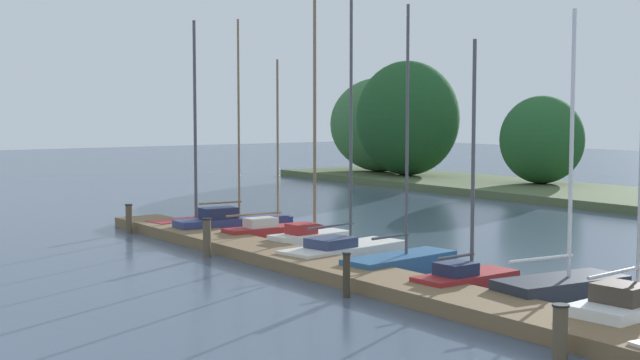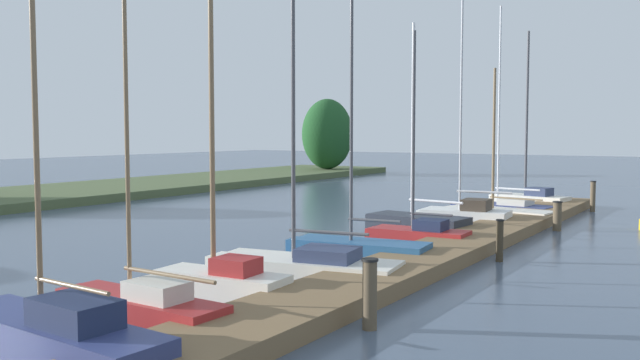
{
  "view_description": "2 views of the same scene",
  "coord_description": "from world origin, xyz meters",
  "px_view_note": "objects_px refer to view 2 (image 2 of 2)",
  "views": [
    {
      "loc": [
        16.69,
        -1.08,
        4.41
      ],
      "look_at": [
        -4.94,
        14.22,
        2.28
      ],
      "focal_mm": 49.79,
      "sensor_mm": 36.0,
      "label": 1
    },
    {
      "loc": [
        -16.29,
        6.12,
        3.23
      ],
      "look_at": [
        -3.61,
        14.08,
        2.17
      ],
      "focal_mm": 38.31,
      "sensor_mm": 36.0,
      "label": 2
    }
  ],
  "objects_px": {
    "sailboat_11": "(528,197)",
    "mooring_piling_1": "(370,294)",
    "sailboat_1": "(49,333)",
    "sailboat_6": "(417,233)",
    "sailboat_9": "(495,212)",
    "sailboat_5": "(354,247)",
    "sailboat_3": "(219,273)",
    "mooring_piling_2": "(500,240)",
    "mooring_piling_4": "(593,196)",
    "sailboat_4": "(302,262)",
    "sailboat_2": "(137,304)",
    "sailboat_7": "(414,222)",
    "mooring_piling_3": "(557,216)",
    "sailboat_10": "(502,206)",
    "sailboat_8": "(463,214)"
  },
  "relations": [
    {
      "from": "mooring_piling_1",
      "to": "sailboat_2",
      "type": "bearing_deg",
      "value": 117.22
    },
    {
      "from": "sailboat_6",
      "to": "mooring_piling_2",
      "type": "height_order",
      "value": "sailboat_6"
    },
    {
      "from": "sailboat_11",
      "to": "mooring_piling_4",
      "type": "xyz_separation_m",
      "value": [
        -0.35,
        -2.68,
        0.19
      ]
    },
    {
      "from": "sailboat_1",
      "to": "sailboat_3",
      "type": "relative_size",
      "value": 0.93
    },
    {
      "from": "sailboat_1",
      "to": "sailboat_3",
      "type": "distance_m",
      "value": 4.16
    },
    {
      "from": "sailboat_5",
      "to": "sailboat_7",
      "type": "relative_size",
      "value": 1.08
    },
    {
      "from": "mooring_piling_4",
      "to": "sailboat_4",
      "type": "bearing_deg",
      "value": 169.64
    },
    {
      "from": "sailboat_11",
      "to": "mooring_piling_1",
      "type": "bearing_deg",
      "value": 109.58
    },
    {
      "from": "sailboat_11",
      "to": "mooring_piling_3",
      "type": "xyz_separation_m",
      "value": [
        -6.6,
        -2.72,
        0.05
      ]
    },
    {
      "from": "sailboat_9",
      "to": "mooring_piling_1",
      "type": "distance_m",
      "value": 15.19
    },
    {
      "from": "sailboat_8",
      "to": "sailboat_11",
      "type": "bearing_deg",
      "value": -96.73
    },
    {
      "from": "sailboat_6",
      "to": "sailboat_9",
      "type": "xyz_separation_m",
      "value": [
        6.86,
        -0.08,
        -0.09
      ]
    },
    {
      "from": "sailboat_8",
      "to": "mooring_piling_3",
      "type": "distance_m",
      "value": 3.03
    },
    {
      "from": "sailboat_2",
      "to": "mooring_piling_3",
      "type": "relative_size",
      "value": 6.25
    },
    {
      "from": "mooring_piling_4",
      "to": "sailboat_9",
      "type": "bearing_deg",
      "value": 149.66
    },
    {
      "from": "sailboat_3",
      "to": "mooring_piling_4",
      "type": "height_order",
      "value": "sailboat_3"
    },
    {
      "from": "sailboat_1",
      "to": "mooring_piling_4",
      "type": "bearing_deg",
      "value": -93.65
    },
    {
      "from": "sailboat_10",
      "to": "sailboat_11",
      "type": "relative_size",
      "value": 1.09
    },
    {
      "from": "sailboat_5",
      "to": "sailboat_6",
      "type": "xyz_separation_m",
      "value": [
        2.87,
        -0.43,
        0.03
      ]
    },
    {
      "from": "sailboat_4",
      "to": "sailboat_5",
      "type": "height_order",
      "value": "sailboat_4"
    },
    {
      "from": "sailboat_7",
      "to": "sailboat_8",
      "type": "xyz_separation_m",
      "value": [
        2.34,
        -0.78,
        0.05
      ]
    },
    {
      "from": "sailboat_5",
      "to": "sailboat_7",
      "type": "distance_m",
      "value": 5.0
    },
    {
      "from": "sailboat_6",
      "to": "sailboat_7",
      "type": "height_order",
      "value": "sailboat_7"
    },
    {
      "from": "sailboat_4",
      "to": "mooring_piling_1",
      "type": "bearing_deg",
      "value": 129.84
    },
    {
      "from": "sailboat_3",
      "to": "mooring_piling_4",
      "type": "distance_m",
      "value": 19.32
    },
    {
      "from": "sailboat_5",
      "to": "sailboat_6",
      "type": "height_order",
      "value": "sailboat_5"
    },
    {
      "from": "sailboat_5",
      "to": "sailboat_2",
      "type": "bearing_deg",
      "value": 81.06
    },
    {
      "from": "sailboat_5",
      "to": "sailboat_9",
      "type": "relative_size",
      "value": 1.29
    },
    {
      "from": "sailboat_8",
      "to": "mooring_piling_2",
      "type": "relative_size",
      "value": 7.96
    },
    {
      "from": "sailboat_3",
      "to": "mooring_piling_2",
      "type": "height_order",
      "value": "sailboat_3"
    },
    {
      "from": "sailboat_1",
      "to": "mooring_piling_1",
      "type": "relative_size",
      "value": 6.41
    },
    {
      "from": "sailboat_2",
      "to": "sailboat_7",
      "type": "bearing_deg",
      "value": -86.56
    },
    {
      "from": "sailboat_5",
      "to": "sailboat_7",
      "type": "bearing_deg",
      "value": -89.89
    },
    {
      "from": "sailboat_3",
      "to": "mooring_piling_2",
      "type": "xyz_separation_m",
      "value": [
        6.52,
        -3.53,
        0.05
      ]
    },
    {
      "from": "sailboat_7",
      "to": "sailboat_9",
      "type": "relative_size",
      "value": 1.2
    },
    {
      "from": "sailboat_3",
      "to": "mooring_piling_2",
      "type": "distance_m",
      "value": 7.42
    },
    {
      "from": "sailboat_7",
      "to": "sailboat_11",
      "type": "height_order",
      "value": "sailboat_11"
    },
    {
      "from": "sailboat_4",
      "to": "mooring_piling_1",
      "type": "relative_size",
      "value": 6.96
    },
    {
      "from": "sailboat_8",
      "to": "sailboat_2",
      "type": "bearing_deg",
      "value": 83.39
    },
    {
      "from": "sailboat_1",
      "to": "sailboat_9",
      "type": "height_order",
      "value": "sailboat_1"
    },
    {
      "from": "sailboat_9",
      "to": "sailboat_11",
      "type": "height_order",
      "value": "sailboat_11"
    },
    {
      "from": "sailboat_7",
      "to": "sailboat_3",
      "type": "bearing_deg",
      "value": 97.8
    },
    {
      "from": "mooring_piling_2",
      "to": "mooring_piling_1",
      "type": "bearing_deg",
      "value": -179.96
    },
    {
      "from": "sailboat_4",
      "to": "mooring_piling_2",
      "type": "relative_size",
      "value": 7.7
    },
    {
      "from": "sailboat_3",
      "to": "mooring_piling_1",
      "type": "height_order",
      "value": "sailboat_3"
    },
    {
      "from": "sailboat_4",
      "to": "sailboat_11",
      "type": "distance_m",
      "value": 17.02
    },
    {
      "from": "sailboat_10",
      "to": "sailboat_8",
      "type": "bearing_deg",
      "value": 97.67
    },
    {
      "from": "sailboat_6",
      "to": "mooring_piling_4",
      "type": "xyz_separation_m",
      "value": [
        11.29,
        -2.68,
        0.27
      ]
    },
    {
      "from": "sailboat_6",
      "to": "mooring_piling_4",
      "type": "bearing_deg",
      "value": -105.84
    },
    {
      "from": "sailboat_4",
      "to": "mooring_piling_2",
      "type": "distance_m",
      "value": 5.23
    }
  ]
}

